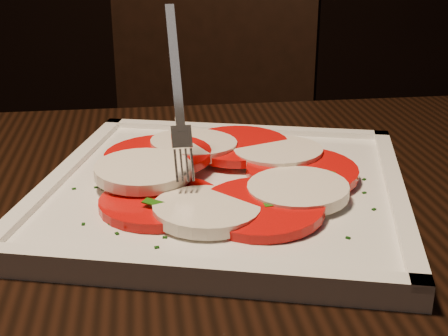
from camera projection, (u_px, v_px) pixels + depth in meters
name	position (u px, v px, depth m)	size (l,w,h in m)	color
chair	(200.00, 164.00, 1.25)	(0.53, 0.53, 0.93)	black
plate	(224.00, 191.00, 0.57)	(0.32, 0.32, 0.01)	white
caprese_salad	(224.00, 173.00, 0.56)	(0.27, 0.25, 0.02)	red
fork	(176.00, 88.00, 0.53)	(0.03, 0.08, 0.13)	white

